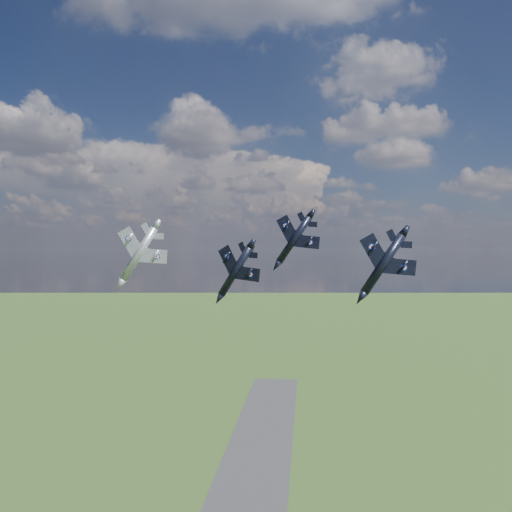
# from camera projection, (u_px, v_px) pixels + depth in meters

# --- Properties ---
(jet_lead_navy) EXTENTS (13.61, 15.97, 7.72)m
(jet_lead_navy) POSITION_uv_depth(u_px,v_px,m) (236.00, 271.00, 85.12)
(jet_lead_navy) COLOR black
(jet_right_navy) EXTENTS (10.20, 14.04, 7.77)m
(jet_right_navy) POSITION_uv_depth(u_px,v_px,m) (383.00, 264.00, 73.22)
(jet_right_navy) COLOR black
(jet_high_navy) EXTENTS (11.72, 15.46, 8.30)m
(jet_high_navy) POSITION_uv_depth(u_px,v_px,m) (294.00, 239.00, 97.05)
(jet_high_navy) COLOR black
(jet_left_silver) EXTENTS (12.59, 16.86, 8.98)m
(jet_left_silver) POSITION_uv_depth(u_px,v_px,m) (139.00, 254.00, 96.46)
(jet_left_silver) COLOR #9E9FA8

